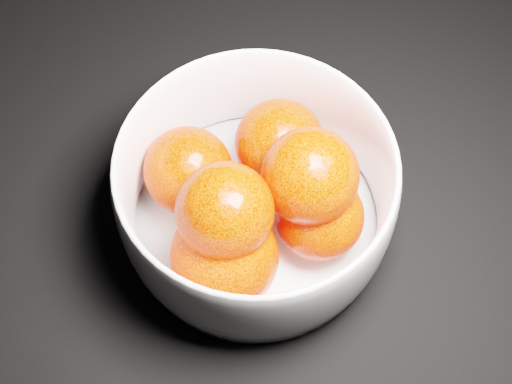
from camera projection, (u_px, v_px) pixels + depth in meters
ground at (471, 100)px, 0.70m from camera, size 3.00×3.00×0.00m
bowl at (256, 195)px, 0.58m from camera, size 0.23×0.23×0.11m
orange_pile at (255, 198)px, 0.57m from camera, size 0.18×0.17×0.13m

